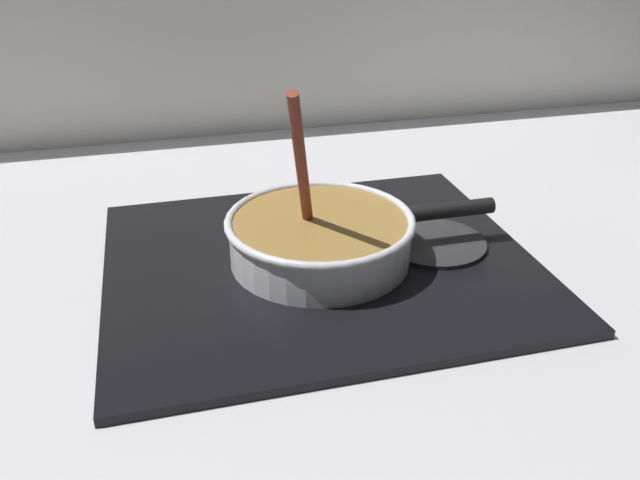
% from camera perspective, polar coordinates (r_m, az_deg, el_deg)
% --- Properties ---
extents(ground, '(2.40, 1.60, 0.04)m').
position_cam_1_polar(ground, '(0.72, -0.98, -12.27)').
color(ground, '#B7B7BC').
extents(hob_plate, '(0.56, 0.48, 0.01)m').
position_cam_1_polar(hob_plate, '(0.88, 0.00, -2.00)').
color(hob_plate, black).
rests_on(hob_plate, ground).
extents(burner_ring, '(0.21, 0.21, 0.01)m').
position_cam_1_polar(burner_ring, '(0.88, 0.00, -1.43)').
color(burner_ring, '#592D0C').
rests_on(burner_ring, hob_plate).
extents(spare_burner, '(0.14, 0.14, 0.01)m').
position_cam_1_polar(spare_burner, '(0.93, 9.90, -0.22)').
color(spare_burner, '#262628').
rests_on(spare_burner, hob_plate).
extents(cooking_pan, '(0.37, 0.25, 0.25)m').
position_cam_1_polar(cooking_pan, '(0.86, 0.10, 0.33)').
color(cooking_pan, silver).
rests_on(cooking_pan, hob_plate).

